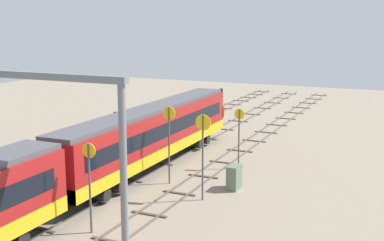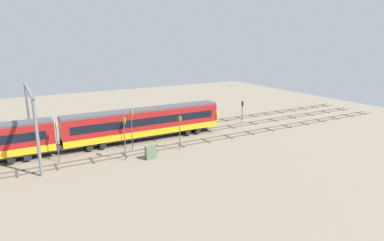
{
  "view_description": "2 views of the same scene",
  "coord_description": "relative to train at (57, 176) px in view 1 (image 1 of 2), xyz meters",
  "views": [
    {
      "loc": [
        -38.72,
        -19.25,
        11.71
      ],
      "look_at": [
        1.16,
        -1.34,
        3.12
      ],
      "focal_mm": 48.09,
      "sensor_mm": 36.0,
      "label": 1
    },
    {
      "loc": [
        -20.95,
        -44.79,
        14.93
      ],
      "look_at": [
        3.83,
        -1.34,
        2.5
      ],
      "focal_mm": 30.46,
      "sensor_mm": 36.0,
      "label": 2
    }
  ],
  "objects": [
    {
      "name": "speed_sign_distant_end",
      "position": [
        -0.98,
        -3.05,
        0.62
      ],
      "size": [
        0.14,
        0.84,
        5.16
      ],
      "color": "#4C4C51",
      "rests_on": "ground"
    },
    {
      "name": "signal_light_trackside_approach",
      "position": [
        10.7,
        2.64,
        0.31
      ],
      "size": [
        0.31,
        0.32,
        4.54
      ],
      "color": "#4C4C51",
      "rests_on": "ground"
    },
    {
      "name": "train",
      "position": [
        0.0,
        0.0,
        0.0
      ],
      "size": [
        50.4,
        3.24,
        4.8
      ],
      "color": "maroon",
      "rests_on": "ground"
    },
    {
      "name": "ground_plane",
      "position": [
        15.39,
        0.0,
        -2.66
      ],
      "size": [
        105.19,
        105.19,
        0.0
      ],
      "primitive_type": "plane",
      "color": "gray"
    },
    {
      "name": "track_with_train",
      "position": [
        15.39,
        0.0,
        -2.59
      ],
      "size": [
        89.19,
        2.4,
        0.16
      ],
      "color": "#59544C",
      "rests_on": "ground"
    },
    {
      "name": "speed_sign_near_foreground",
      "position": [
        6.46,
        -6.64,
        1.15
      ],
      "size": [
        0.14,
        1.05,
        5.75
      ],
      "color": "#4C4C51",
      "rests_on": "ground"
    },
    {
      "name": "speed_sign_mid_trackside",
      "position": [
        8.67,
        -3.08,
        1.04
      ],
      "size": [
        0.14,
        0.98,
        5.67
      ],
      "color": "#4C4C51",
      "rests_on": "ground"
    },
    {
      "name": "signal_light_trackside_departure",
      "position": [
        31.72,
        1.78,
        -0.07
      ],
      "size": [
        0.31,
        0.32,
        3.91
      ],
      "color": "#4C4C51",
      "rests_on": "ground"
    },
    {
      "name": "track_near_foreground",
      "position": [
        15.39,
        -4.7,
        -2.59
      ],
      "size": [
        89.19,
        2.4,
        0.16
      ],
      "color": "#59544C",
      "rests_on": "ground"
    },
    {
      "name": "speed_sign_far_trackside",
      "position": [
        14.41,
        -6.38,
        0.44
      ],
      "size": [
        0.14,
        0.83,
        4.85
      ],
      "color": "#4C4C51",
      "rests_on": "ground"
    },
    {
      "name": "track_middle",
      "position": [
        15.39,
        4.7,
        -2.59
      ],
      "size": [
        89.19,
        2.4,
        0.16
      ],
      "color": "#59544C",
      "rests_on": "ground"
    },
    {
      "name": "relay_cabinet",
      "position": [
        9.43,
        -7.78,
        -1.8
      ],
      "size": [
        1.4,
        0.74,
        1.71
      ],
      "color": "#597259",
      "rests_on": "ground"
    },
    {
      "name": "overhead_gantry",
      "position": [
        -3.38,
        0.03,
        3.88
      ],
      "size": [
        0.4,
        14.14,
        9.17
      ],
      "color": "slate",
      "rests_on": "ground"
    }
  ]
}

